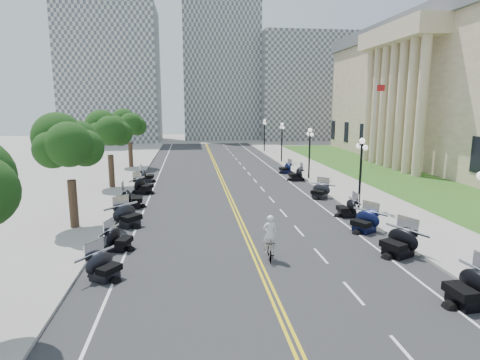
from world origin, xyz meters
name	(u,v)px	position (x,y,z in m)	size (l,w,h in m)	color
ground	(245,233)	(0.00, 0.00, 0.00)	(160.00, 160.00, 0.00)	gray
road	(229,195)	(0.00, 10.00, 0.00)	(16.00, 90.00, 0.01)	#333335
centerline_yellow_a	(227,195)	(-0.12, 10.00, 0.01)	(0.12, 90.00, 0.00)	yellow
centerline_yellow_b	(230,195)	(0.12, 10.00, 0.01)	(0.12, 90.00, 0.00)	yellow
edge_line_north	(304,193)	(6.40, 10.00, 0.01)	(0.12, 90.00, 0.00)	white
edge_line_south	(149,197)	(-6.40, 10.00, 0.01)	(0.12, 90.00, 0.00)	white
lane_dash_3	(407,354)	(3.20, -12.00, 0.01)	(0.12, 2.00, 0.00)	white
lane_dash_4	(353,293)	(3.20, -8.00, 0.01)	(0.12, 2.00, 0.00)	white
lane_dash_5	(321,256)	(3.20, -4.00, 0.01)	(0.12, 2.00, 0.00)	white
lane_dash_6	(299,231)	(3.20, 0.00, 0.01)	(0.12, 2.00, 0.00)	white
lane_dash_7	(283,213)	(3.20, 4.00, 0.01)	(0.12, 2.00, 0.00)	white
lane_dash_8	(272,199)	(3.20, 8.00, 0.01)	(0.12, 2.00, 0.00)	white
lane_dash_9	(262,189)	(3.20, 12.00, 0.01)	(0.12, 2.00, 0.00)	white
lane_dash_10	(255,181)	(3.20, 16.00, 0.01)	(0.12, 2.00, 0.00)	white
lane_dash_11	(249,174)	(3.20, 20.00, 0.01)	(0.12, 2.00, 0.00)	white
lane_dash_12	(244,168)	(3.20, 24.00, 0.01)	(0.12, 2.00, 0.00)	white
lane_dash_13	(240,163)	(3.20, 28.00, 0.01)	(0.12, 2.00, 0.00)	white
lane_dash_14	(236,159)	(3.20, 32.00, 0.01)	(0.12, 2.00, 0.00)	white
lane_dash_15	(233,155)	(3.20, 36.00, 0.01)	(0.12, 2.00, 0.00)	white
lane_dash_16	(230,152)	(3.20, 40.00, 0.01)	(0.12, 2.00, 0.00)	white
lane_dash_17	(228,150)	(3.20, 44.00, 0.01)	(0.12, 2.00, 0.00)	white
lane_dash_18	(226,147)	(3.20, 48.00, 0.01)	(0.12, 2.00, 0.00)	white
lane_dash_19	(224,145)	(3.20, 52.00, 0.01)	(0.12, 2.00, 0.00)	white
sidewalk_north	(351,191)	(10.50, 10.00, 0.07)	(5.00, 90.00, 0.15)	#9E9991
sidewalk_south	(97,198)	(-10.50, 10.00, 0.07)	(5.00, 90.00, 0.15)	#9E9991
lawn	(384,174)	(17.50, 18.00, 0.05)	(9.00, 60.00, 0.10)	#356023
distant_block_a	(112,76)	(-18.00, 62.00, 13.00)	(18.00, 14.00, 26.00)	gray
distant_block_b	(221,69)	(4.00, 68.00, 15.00)	(16.00, 12.00, 30.00)	gray
distant_block_c	(304,88)	(22.00, 65.00, 11.00)	(20.00, 14.00, 22.00)	gray
street_lamp_2	(360,174)	(8.60, 4.00, 2.60)	(0.50, 1.20, 4.90)	black
street_lamp_3	(309,154)	(8.60, 16.00, 2.60)	(0.50, 1.20, 4.90)	black
street_lamp_4	(282,142)	(8.60, 28.00, 2.60)	(0.50, 1.20, 4.90)	black
street_lamp_5	(264,135)	(8.60, 40.00, 2.60)	(0.50, 1.20, 4.90)	black
flagpole	(374,125)	(18.00, 22.00, 5.00)	(1.10, 0.20, 10.00)	silver
tree_2	(69,150)	(-10.00, 2.00, 4.75)	(4.80, 4.80, 9.20)	#235619
tree_3	(109,135)	(-10.00, 14.00, 4.75)	(4.80, 4.80, 9.20)	#235619
tree_4	(129,127)	(-10.00, 26.00, 4.75)	(4.80, 4.80, 9.20)	#235619
motorcycle_n_3	(469,286)	(6.98, -9.50, 0.77)	(2.21, 2.21, 1.55)	black
motorcycle_n_4	(398,241)	(6.95, -4.45, 0.76)	(2.18, 2.18, 1.53)	black
motorcycle_n_5	(364,220)	(6.93, -0.63, 0.70)	(2.01, 2.01, 1.41)	black
motorcycle_n_6	(347,207)	(7.19, 2.63, 0.66)	(1.89, 1.89, 1.32)	black
motorcycle_n_7	(320,190)	(7.08, 7.98, 0.66)	(1.89, 1.89, 1.32)	black
motorcycle_n_9	(296,173)	(7.19, 15.66, 0.70)	(2.01, 2.01, 1.41)	black
motorcycle_n_10	(285,168)	(7.17, 19.91, 0.62)	(1.78, 1.78, 1.24)	black
motorcycle_s_4	(104,265)	(-6.81, -5.43, 0.65)	(1.85, 1.85, 1.29)	black
motorcycle_s_5	(119,238)	(-6.79, -1.90, 0.64)	(1.83, 1.83, 1.28)	black
motorcycle_s_6	(128,214)	(-6.93, 2.20, 0.75)	(2.14, 2.14, 1.50)	black
motorcycle_s_7	(132,197)	(-7.28, 6.78, 0.77)	(2.20, 2.20, 1.54)	black
motorcycle_s_8	(143,185)	(-7.01, 11.50, 0.75)	(2.14, 2.14, 1.50)	black
motorcycle_s_9	(147,175)	(-7.23, 16.70, 0.68)	(1.94, 1.94, 1.36)	black
bicycle	(270,250)	(0.60, -4.15, 0.50)	(0.47, 1.65, 0.99)	#A51414
cyclist_rider	(270,221)	(0.60, -4.15, 1.93)	(0.68, 0.45, 1.87)	silver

